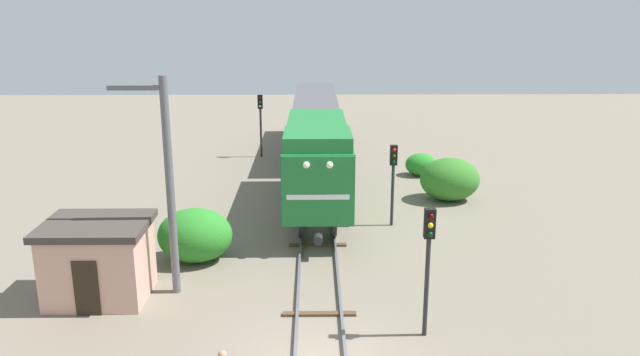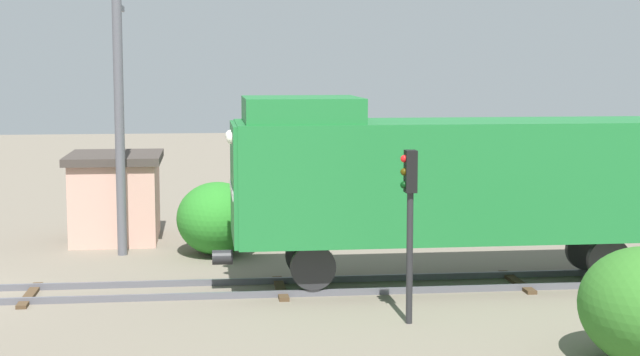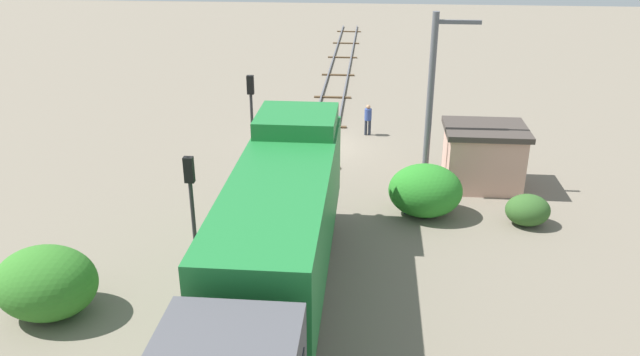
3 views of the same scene
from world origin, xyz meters
TOP-DOWN VIEW (x-y plane):
  - locomotive at (0.00, 13.24)m, footprint 2.90×11.60m
  - passenger_car_leading at (0.00, 26.57)m, footprint 2.84×14.00m
  - traffic_signal_near at (3.20, 1.71)m, footprint 0.32×0.34m
  - traffic_signal_mid at (3.40, 11.54)m, footprint 0.32×0.34m
  - traffic_signal_far at (-3.60, 24.89)m, footprint 0.32×0.34m
  - worker_by_signal at (-4.20, 7.54)m, footprint 0.38×0.38m
  - catenary_mast at (-5.06, 4.80)m, footprint 1.94×0.28m
  - relay_hut at (-7.50, 4.42)m, footprint 3.50×2.90m
  - bush_near at (6.17, 20.13)m, footprint 1.83×1.50m
  - bush_mid at (-4.81, 7.57)m, footprint 2.91×2.38m
  - bush_far at (6.83, 15.33)m, footprint 3.05×2.49m
  - bush_back at (-8.72, 8.08)m, footprint 1.70×1.39m

SIDE VIEW (x-z plane):
  - bush_back at x=-8.72m, z-range 0.00..1.24m
  - bush_near at x=6.17m, z-range 0.00..1.33m
  - worker_by_signal at x=-4.20m, z-range 0.15..1.85m
  - bush_mid at x=-4.81m, z-range 0.00..2.12m
  - bush_far at x=6.83m, z-range 0.00..2.22m
  - relay_hut at x=-7.50m, z-range 0.02..2.76m
  - passenger_car_leading at x=0.00m, z-range 0.69..4.35m
  - traffic_signal_mid at x=3.40m, z-range 0.75..4.50m
  - locomotive at x=0.00m, z-range 0.47..5.07m
  - traffic_signal_near at x=3.20m, z-range 0.80..4.87m
  - traffic_signal_far at x=-3.60m, z-range 0.81..4.92m
  - catenary_mast at x=-5.06m, z-range 0.24..7.82m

